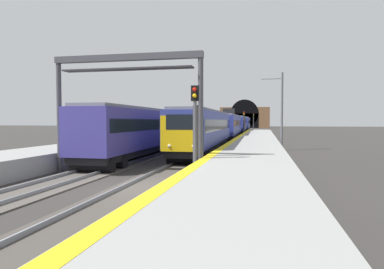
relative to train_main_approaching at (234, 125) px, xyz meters
name	(u,v)px	position (x,y,z in m)	size (l,w,h in m)	color
ground_plane	(143,188)	(-47.08, 0.00, -2.21)	(320.00, 320.00, 0.00)	#302D2B
platform_right	(242,179)	(-47.08, -4.31, -1.66)	(112.00, 4.36, 1.08)	gray
platform_right_edge_strip	(196,165)	(-47.08, -2.38, -1.12)	(112.00, 0.50, 0.01)	yellow
track_main_line	(143,187)	(-47.08, 0.00, -2.16)	(160.00, 2.62, 0.21)	#423D38
track_adjacent_line	(54,183)	(-47.08, 4.36, -2.16)	(160.00, 2.93, 0.21)	#4C4742
train_main_approaching	(234,125)	(0.00, 0.00, 0.00)	(81.81, 3.18, 4.74)	navy
train_adjacent_platform	(175,127)	(-25.18, 4.36, 0.02)	(38.81, 2.93, 4.82)	navy
railway_signal_near	(195,125)	(-44.74, -1.86, 0.55)	(0.39, 0.38, 4.65)	#4C4C54
railway_signal_mid	(244,122)	(-2.62, -1.86, 0.47)	(0.39, 0.38, 4.51)	#38383D
railway_signal_far	(253,120)	(53.18, -1.86, 0.99)	(0.39, 0.38, 5.28)	#38383D
overhead_signal_gantry	(126,83)	(-43.66, 2.18, 2.76)	(0.70, 8.49, 6.54)	#3F3F47
tunnel_portal	(245,117)	(73.38, 2.18, 1.90)	(2.68, 19.33, 11.12)	brown
catenary_mast_near	(282,110)	(-26.60, -6.86, 1.73)	(0.22, 2.09, 7.65)	#595B60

